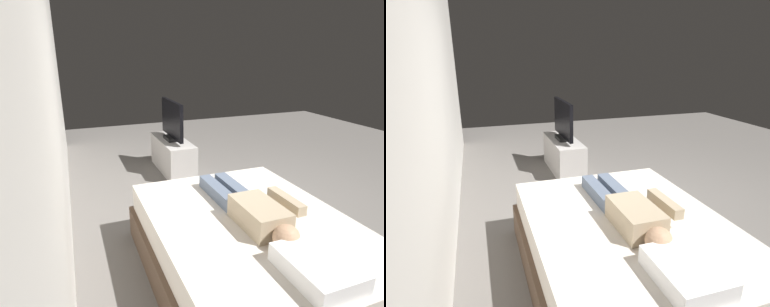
# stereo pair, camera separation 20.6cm
# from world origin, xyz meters

# --- Properties ---
(ground_plane) EXTENTS (10.00, 10.00, 0.00)m
(ground_plane) POSITION_xyz_m (0.00, 0.00, 0.00)
(ground_plane) COLOR slate
(back_wall) EXTENTS (6.40, 0.10, 2.80)m
(back_wall) POSITION_xyz_m (0.40, 1.94, 1.40)
(back_wall) COLOR silver
(back_wall) RESTS_ON ground
(bed) EXTENTS (2.07, 1.56, 0.54)m
(bed) POSITION_xyz_m (-1.06, 0.54, 0.26)
(bed) COLOR brown
(bed) RESTS_ON ground
(pillow) EXTENTS (0.48, 0.34, 0.12)m
(pillow) POSITION_xyz_m (-1.78, 0.54, 0.60)
(pillow) COLOR white
(pillow) RESTS_ON bed
(person) EXTENTS (1.26, 0.46, 0.18)m
(person) POSITION_xyz_m (-1.03, 0.53, 0.62)
(person) COLOR tan
(person) RESTS_ON bed
(remote) EXTENTS (0.15, 0.04, 0.02)m
(remote) POSITION_xyz_m (-0.88, 0.13, 0.55)
(remote) COLOR black
(remote) RESTS_ON bed
(tv_stand) EXTENTS (1.10, 0.40, 0.50)m
(tv_stand) POSITION_xyz_m (1.54, 0.36, 0.25)
(tv_stand) COLOR #B7B2AD
(tv_stand) RESTS_ON ground
(tv) EXTENTS (0.88, 0.20, 0.59)m
(tv) POSITION_xyz_m (1.54, 0.36, 0.78)
(tv) COLOR black
(tv) RESTS_ON tv_stand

